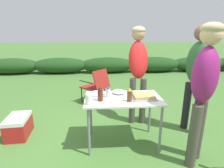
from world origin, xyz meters
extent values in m
plane|color=#477533|center=(0.00, 0.00, 0.00)|extent=(60.00, 60.00, 0.00)
ellipsoid|color=#1E4219|center=(-4.00, 5.06, 0.32)|extent=(2.40, 0.90, 0.64)
ellipsoid|color=#1E4219|center=(-2.00, 5.06, 0.32)|extent=(2.40, 0.90, 0.64)
ellipsoid|color=#1E4219|center=(0.00, 5.06, 0.32)|extent=(2.40, 0.90, 0.64)
ellipsoid|color=#1E4219|center=(2.00, 5.06, 0.32)|extent=(2.40, 0.90, 0.64)
ellipsoid|color=#1E4219|center=(4.00, 5.06, 0.32)|extent=(2.40, 0.90, 0.64)
cube|color=silver|center=(0.00, 0.00, 0.73)|extent=(1.10, 0.64, 0.02)
cylinder|color=gray|center=(-0.49, -0.27, 0.36)|extent=(0.04, 0.04, 0.71)
cylinder|color=gray|center=(0.49, -0.27, 0.36)|extent=(0.04, 0.04, 0.71)
cylinder|color=gray|center=(-0.49, 0.27, 0.36)|extent=(0.04, 0.04, 0.71)
cylinder|color=gray|center=(0.49, 0.27, 0.36)|extent=(0.04, 0.04, 0.71)
cube|color=#9E9EA3|center=(0.29, -0.03, 0.75)|extent=(0.33, 0.28, 0.02)
cube|color=tan|center=(0.29, -0.03, 0.78)|extent=(0.29, 0.24, 0.04)
cylinder|color=white|center=(-0.37, 0.13, 0.76)|extent=(0.24, 0.24, 0.04)
ellipsoid|color=silver|center=(-0.05, 0.18, 0.77)|extent=(0.20, 0.20, 0.06)
cylinder|color=white|center=(-0.48, -0.22, 0.81)|extent=(0.08, 0.08, 0.14)
cylinder|color=#562314|center=(-0.33, -0.09, 0.82)|extent=(0.08, 0.08, 0.16)
cone|color=black|center=(-0.33, -0.09, 0.92)|extent=(0.06, 0.06, 0.04)
cylinder|color=silver|center=(-0.22, 0.03, 0.80)|extent=(0.07, 0.07, 0.13)
cone|color=#194793|center=(-0.22, 0.03, 0.89)|extent=(0.06, 0.06, 0.04)
cylinder|color=brown|center=(0.07, -0.14, 0.82)|extent=(0.07, 0.07, 0.15)
cone|color=gold|center=(0.07, -0.14, 0.91)|extent=(0.06, 0.06, 0.04)
cylinder|color=#4C473D|center=(0.26, 0.63, 0.43)|extent=(0.11, 0.11, 0.86)
cylinder|color=#4C473D|center=(0.45, 0.61, 0.43)|extent=(0.11, 0.11, 0.86)
ellipsoid|color=red|center=(0.36, 0.75, 1.18)|extent=(0.39, 0.52, 0.74)
sphere|color=tan|center=(0.38, 0.88, 1.62)|extent=(0.24, 0.24, 0.24)
ellipsoid|color=tan|center=(0.38, 0.88, 1.68)|extent=(0.25, 0.25, 0.14)
cylinder|color=black|center=(1.16, 0.36, 0.42)|extent=(0.12, 0.12, 0.84)
cylinder|color=black|center=(1.26, 0.18, 0.42)|extent=(0.12, 0.12, 0.84)
ellipsoid|color=#28562D|center=(1.21, 0.27, 1.18)|extent=(0.42, 0.47, 0.68)
sphere|color=brown|center=(1.21, 0.27, 1.64)|extent=(0.23, 0.23, 0.23)
cylinder|color=#4C473D|center=(0.96, -0.39, 0.42)|extent=(0.13, 0.13, 0.83)
cylinder|color=#4C473D|center=(0.81, -0.55, 0.42)|extent=(0.13, 0.13, 0.83)
ellipsoid|color=#931E70|center=(0.88, -0.47, 1.17)|extent=(0.48, 0.48, 0.67)
sphere|color=#DBAD89|center=(0.88, -0.47, 1.62)|extent=(0.23, 0.23, 0.23)
ellipsoid|color=tan|center=(0.88, -0.47, 1.68)|extent=(0.24, 0.24, 0.14)
cube|color=maroon|center=(-0.51, 1.71, 0.39)|extent=(0.65, 0.65, 0.03)
cube|color=maroon|center=(-0.30, 1.52, 0.61)|extent=(0.43, 0.45, 0.44)
cylinder|color=black|center=(-0.49, 1.43, 0.19)|extent=(0.02, 0.02, 0.38)
cylinder|color=black|center=(-0.22, 1.72, 0.19)|extent=(0.02, 0.02, 0.38)
cylinder|color=black|center=(-0.79, 1.70, 0.19)|extent=(0.02, 0.02, 0.38)
cylinder|color=black|center=(-0.52, 1.99, 0.19)|extent=(0.02, 0.02, 0.38)
cylinder|color=black|center=(-0.66, 1.54, 0.56)|extent=(0.32, 0.30, 0.02)
cylinder|color=black|center=(-0.35, 1.88, 0.56)|extent=(0.32, 0.30, 0.02)
cube|color=#B21E1E|center=(-1.68, 0.30, 0.14)|extent=(0.36, 0.50, 0.28)
cube|color=silver|center=(-1.68, 0.30, 0.31)|extent=(0.36, 0.50, 0.06)
camera|label=1|loc=(-0.32, -2.34, 1.64)|focal=28.00mm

